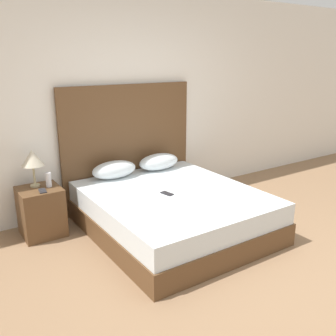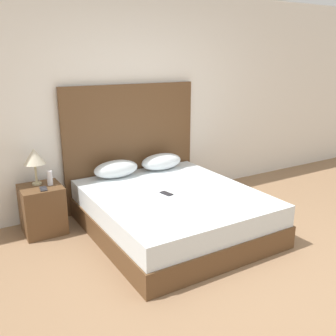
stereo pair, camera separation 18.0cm
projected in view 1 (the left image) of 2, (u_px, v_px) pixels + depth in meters
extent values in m
plane|color=#8C6B4C|center=(263.00, 278.00, 3.34)|extent=(16.00, 16.00, 0.00)
cube|color=white|center=(134.00, 101.00, 4.81)|extent=(10.00, 0.06, 2.70)
cube|color=brown|center=(173.00, 221.00, 4.22)|extent=(1.72, 1.99, 0.24)
cube|color=silver|center=(173.00, 201.00, 4.16)|extent=(1.69, 1.95, 0.23)
cube|color=brown|center=(129.00, 146.00, 4.85)|extent=(1.81, 0.05, 1.57)
ellipsoid|color=silver|center=(114.00, 170.00, 4.56)|extent=(0.57, 0.28, 0.21)
ellipsoid|color=silver|center=(159.00, 162.00, 4.90)|extent=(0.57, 0.28, 0.21)
cube|color=#232328|center=(167.00, 193.00, 4.06)|extent=(0.10, 0.16, 0.01)
cube|color=brown|center=(41.00, 211.00, 4.10)|extent=(0.44, 0.44, 0.54)
cylinder|color=tan|center=(35.00, 185.00, 4.08)|extent=(0.10, 0.10, 0.02)
cylinder|color=tan|center=(34.00, 175.00, 4.05)|extent=(0.02, 0.02, 0.22)
cone|color=beige|center=(32.00, 158.00, 3.99)|extent=(0.24, 0.24, 0.17)
cube|color=#232328|center=(43.00, 191.00, 3.94)|extent=(0.09, 0.16, 0.01)
cylinder|color=silver|center=(48.00, 180.00, 4.05)|extent=(0.06, 0.06, 0.16)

